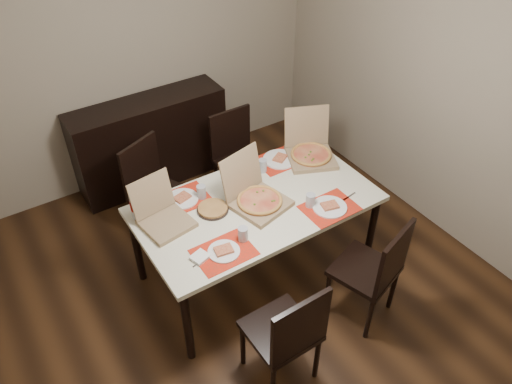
{
  "coord_description": "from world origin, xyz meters",
  "views": [
    {
      "loc": [
        -1.38,
        -2.25,
        3.2
      ],
      "look_at": [
        0.18,
        0.15,
        0.85
      ],
      "focal_mm": 35.0,
      "sensor_mm": 36.0,
      "label": 1
    }
  ],
  "objects_px": {
    "dining_table": "(256,209)",
    "dip_bowl": "(250,188)",
    "pizza_box_center": "(256,198)",
    "soda_bottle": "(136,204)",
    "sideboard": "(151,142)",
    "chair_far_left": "(154,187)",
    "chair_near_right": "(375,269)",
    "chair_far_right": "(237,155)",
    "chair_near_left": "(288,333)"
  },
  "relations": [
    {
      "from": "sideboard",
      "to": "dip_bowl",
      "type": "height_order",
      "value": "sideboard"
    },
    {
      "from": "chair_near_left",
      "to": "soda_bottle",
      "type": "relative_size",
      "value": 3.25
    },
    {
      "from": "dining_table",
      "to": "sideboard",
      "type": "bearing_deg",
      "value": 96.31
    },
    {
      "from": "chair_far_left",
      "to": "pizza_box_center",
      "type": "relative_size",
      "value": 1.88
    },
    {
      "from": "chair_far_left",
      "to": "dip_bowl",
      "type": "xyz_separation_m",
      "value": [
        0.53,
        -0.73,
        0.25
      ]
    },
    {
      "from": "chair_near_left",
      "to": "soda_bottle",
      "type": "distance_m",
      "value": 1.39
    },
    {
      "from": "chair_near_left",
      "to": "dip_bowl",
      "type": "height_order",
      "value": "chair_near_left"
    },
    {
      "from": "dining_table",
      "to": "dip_bowl",
      "type": "xyz_separation_m",
      "value": [
        0.05,
        0.15,
        0.08
      ]
    },
    {
      "from": "chair_far_right",
      "to": "chair_near_left",
      "type": "bearing_deg",
      "value": -112.13
    },
    {
      "from": "chair_near_right",
      "to": "chair_far_right",
      "type": "relative_size",
      "value": 1.0
    },
    {
      "from": "dining_table",
      "to": "chair_near_left",
      "type": "bearing_deg",
      "value": -111.63
    },
    {
      "from": "chair_near_left",
      "to": "sideboard",
      "type": "bearing_deg",
      "value": 85.73
    },
    {
      "from": "chair_near_right",
      "to": "soda_bottle",
      "type": "distance_m",
      "value": 1.77
    },
    {
      "from": "sideboard",
      "to": "dining_table",
      "type": "bearing_deg",
      "value": -83.69
    },
    {
      "from": "sideboard",
      "to": "chair_near_right",
      "type": "bearing_deg",
      "value": -75.44
    },
    {
      "from": "dip_bowl",
      "to": "chair_far_right",
      "type": "bearing_deg",
      "value": 66.18
    },
    {
      "from": "chair_near_right",
      "to": "chair_far_left",
      "type": "bearing_deg",
      "value": 118.64
    },
    {
      "from": "pizza_box_center",
      "to": "chair_far_left",
      "type": "bearing_deg",
      "value": 117.91
    },
    {
      "from": "sideboard",
      "to": "chair_near_right",
      "type": "relative_size",
      "value": 1.61
    },
    {
      "from": "chair_near_right",
      "to": "chair_near_left",
      "type": "bearing_deg",
      "value": -173.53
    },
    {
      "from": "sideboard",
      "to": "pizza_box_center",
      "type": "relative_size",
      "value": 3.03
    },
    {
      "from": "chair_far_right",
      "to": "chair_far_left",
      "type": "bearing_deg",
      "value": -178.91
    },
    {
      "from": "dip_bowl",
      "to": "sideboard",
      "type": "bearing_deg",
      "value": 98.71
    },
    {
      "from": "chair_near_right",
      "to": "dip_bowl",
      "type": "distance_m",
      "value": 1.11
    },
    {
      "from": "soda_bottle",
      "to": "dining_table",
      "type": "bearing_deg",
      "value": -22.55
    },
    {
      "from": "pizza_box_center",
      "to": "soda_bottle",
      "type": "distance_m",
      "value": 0.87
    },
    {
      "from": "dining_table",
      "to": "soda_bottle",
      "type": "bearing_deg",
      "value": 157.45
    },
    {
      "from": "chair_far_left",
      "to": "chair_far_right",
      "type": "xyz_separation_m",
      "value": [
        0.85,
        0.02,
        0.0
      ]
    },
    {
      "from": "dip_bowl",
      "to": "soda_bottle",
      "type": "height_order",
      "value": "soda_bottle"
    },
    {
      "from": "chair_near_right",
      "to": "soda_bottle",
      "type": "bearing_deg",
      "value": 137.06
    },
    {
      "from": "sideboard",
      "to": "dip_bowl",
      "type": "bearing_deg",
      "value": -81.29
    },
    {
      "from": "chair_near_left",
      "to": "chair_near_right",
      "type": "bearing_deg",
      "value": 6.47
    },
    {
      "from": "chair_near_right",
      "to": "chair_far_right",
      "type": "bearing_deg",
      "value": 92.91
    },
    {
      "from": "chair_near_right",
      "to": "dining_table",
      "type": "bearing_deg",
      "value": 118.71
    },
    {
      "from": "dip_bowl",
      "to": "chair_far_left",
      "type": "bearing_deg",
      "value": 125.86
    },
    {
      "from": "sideboard",
      "to": "chair_near_right",
      "type": "height_order",
      "value": "chair_near_right"
    },
    {
      "from": "sideboard",
      "to": "soda_bottle",
      "type": "distance_m",
      "value": 1.5
    },
    {
      "from": "chair_near_left",
      "to": "pizza_box_center",
      "type": "bearing_deg",
      "value": 68.36
    },
    {
      "from": "sideboard",
      "to": "chair_far_right",
      "type": "bearing_deg",
      "value": -52.97
    },
    {
      "from": "chair_near_right",
      "to": "dip_bowl",
      "type": "height_order",
      "value": "chair_near_right"
    },
    {
      "from": "chair_far_right",
      "to": "pizza_box_center",
      "type": "height_order",
      "value": "pizza_box_center"
    },
    {
      "from": "sideboard",
      "to": "dip_bowl",
      "type": "xyz_separation_m",
      "value": [
        0.23,
        -1.48,
        0.31
      ]
    },
    {
      "from": "chair_near_left",
      "to": "soda_bottle",
      "type": "bearing_deg",
      "value": 108.71
    },
    {
      "from": "chair_far_right",
      "to": "pizza_box_center",
      "type": "bearing_deg",
      "value": -112.63
    },
    {
      "from": "dining_table",
      "to": "chair_near_left",
      "type": "distance_m",
      "value": 1.03
    },
    {
      "from": "sideboard",
      "to": "chair_far_right",
      "type": "relative_size",
      "value": 1.61
    },
    {
      "from": "chair_far_right",
      "to": "soda_bottle",
      "type": "xyz_separation_m",
      "value": [
        -1.18,
        -0.56,
        0.36
      ]
    },
    {
      "from": "dip_bowl",
      "to": "dining_table",
      "type": "bearing_deg",
      "value": -106.73
    },
    {
      "from": "dip_bowl",
      "to": "soda_bottle",
      "type": "relative_size",
      "value": 0.36
    },
    {
      "from": "dining_table",
      "to": "chair_far_right",
      "type": "xyz_separation_m",
      "value": [
        0.37,
        0.9,
        -0.17
      ]
    }
  ]
}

